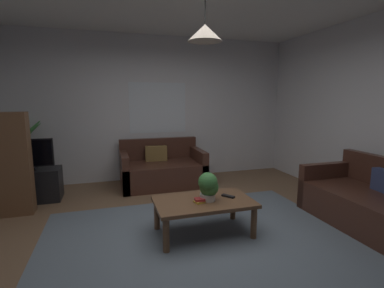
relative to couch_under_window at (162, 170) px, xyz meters
The scene contains 16 objects.
floor 2.18m from the couch_under_window, 89.81° to the right, with size 5.35×5.35×0.02m, color brown.
rug 2.38m from the couch_under_window, 89.83° to the right, with size 3.48×2.94×0.01m, color slate.
wall_back 1.23m from the couch_under_window, 89.24° to the left, with size 5.47×0.06×2.75m, color silver.
window_pane 1.23m from the couch_under_window, 86.25° to the left, with size 1.10×0.01×0.96m, color white.
couch_under_window is the anchor object (origin of this frame).
couch_right_side 3.22m from the couch_under_window, 47.56° to the right, with size 0.89×1.47×0.82m.
coffee_table 2.03m from the couch_under_window, 87.15° to the right, with size 1.13×0.67×0.41m.
book_on_table_0 2.09m from the couch_under_window, 88.84° to the right, with size 0.14×0.09×0.02m, color gold.
book_on_table_1 2.08m from the couch_under_window, 89.04° to the right, with size 0.11×0.09×0.03m, color #B22D2D.
remote_on_table_0 2.06m from the couch_under_window, 78.33° to the right, with size 0.05×0.16×0.02m, color black.
potted_plant_on_table 2.08m from the couch_under_window, 85.90° to the right, with size 0.24×0.24×0.34m.
tv_stand 2.13m from the couch_under_window, behind, with size 0.90×0.44×0.50m, color black.
tv 2.18m from the couch_under_window, behind, with size 0.76×0.16×0.47m.
potted_palm_corner 2.33m from the couch_under_window, behind, with size 0.77×0.90×1.31m.
bookshelf_corner 2.46m from the couch_under_window, 161.91° to the right, with size 0.70×0.31×1.40m.
pendant_lamp 2.84m from the couch_under_window, 87.15° to the right, with size 0.37×0.37×0.58m.
Camera 1 is at (-0.94, -2.81, 1.58)m, focal length 26.43 mm.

